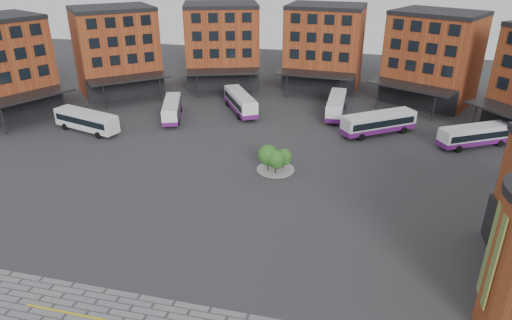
% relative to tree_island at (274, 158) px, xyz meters
% --- Properties ---
extents(ground, '(160.00, 160.00, 0.00)m').
position_rel_tree_island_xyz_m(ground, '(-1.92, -11.53, -1.70)').
color(ground, '#28282B').
rests_on(ground, ground).
extents(main_building, '(94.14, 42.48, 14.60)m').
position_rel_tree_island_xyz_m(main_building, '(-6.70, 26.72, 5.52)').
color(main_building, brown).
rests_on(main_building, ground).
extents(tree_island, '(4.40, 4.40, 3.26)m').
position_rel_tree_island_xyz_m(tree_island, '(0.00, 0.00, 0.00)').
color(tree_island, gray).
rests_on(tree_island, ground).
extents(bus_a, '(10.54, 5.06, 2.91)m').
position_rel_tree_island_xyz_m(bus_a, '(-28.03, 6.20, 0.02)').
color(bus_a, silver).
rests_on(bus_a, ground).
extents(bus_b, '(5.34, 9.94, 2.74)m').
position_rel_tree_island_xyz_m(bus_b, '(-18.63, 14.06, -0.22)').
color(bus_b, white).
rests_on(bus_b, ground).
extents(bus_c, '(7.74, 10.45, 3.03)m').
position_rel_tree_island_xyz_m(bus_c, '(-9.46, 19.42, -0.06)').
color(bus_c, white).
rests_on(bus_c, ground).
extents(bus_d, '(2.68, 10.44, 2.94)m').
position_rel_tree_island_xyz_m(bus_d, '(5.22, 21.46, -0.11)').
color(bus_d, white).
rests_on(bus_d, ground).
extents(bus_e, '(10.22, 8.38, 3.05)m').
position_rel_tree_island_xyz_m(bus_e, '(11.55, 14.91, -0.05)').
color(bus_e, silver).
rests_on(bus_e, ground).
extents(bus_f, '(9.78, 7.06, 2.82)m').
position_rel_tree_island_xyz_m(bus_f, '(23.66, 13.45, -0.18)').
color(bus_f, silver).
rests_on(bus_f, ground).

